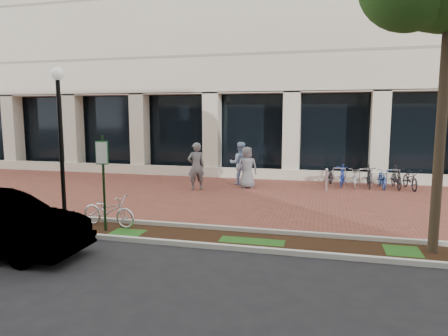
% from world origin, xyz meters
% --- Properties ---
extents(ground, '(120.00, 120.00, 0.00)m').
position_xyz_m(ground, '(0.00, 0.00, 0.00)').
color(ground, black).
rests_on(ground, ground).
extents(brick_plaza, '(40.00, 9.00, 0.01)m').
position_xyz_m(brick_plaza, '(0.00, 0.00, 0.01)').
color(brick_plaza, brown).
rests_on(brick_plaza, ground).
extents(planting_strip, '(40.00, 1.50, 0.01)m').
position_xyz_m(planting_strip, '(0.00, -5.25, 0.01)').
color(planting_strip, black).
rests_on(planting_strip, ground).
extents(curb_plaza_side, '(40.00, 0.12, 0.12)m').
position_xyz_m(curb_plaza_side, '(0.00, -4.50, 0.06)').
color(curb_plaza_side, beige).
rests_on(curb_plaza_side, ground).
extents(curb_street_side, '(40.00, 0.12, 0.12)m').
position_xyz_m(curb_street_side, '(0.00, -6.00, 0.06)').
color(curb_street_side, beige).
rests_on(curb_street_side, ground).
extents(parking_sign, '(0.34, 0.07, 2.58)m').
position_xyz_m(parking_sign, '(-2.10, -5.34, 1.63)').
color(parking_sign, '#133617').
rests_on(parking_sign, ground).
extents(lamppost, '(0.36, 0.36, 4.42)m').
position_xyz_m(lamppost, '(-3.75, -4.77, 2.49)').
color(lamppost, black).
rests_on(lamppost, ground).
extents(locked_bicycle, '(1.78, 0.85, 0.90)m').
position_xyz_m(locked_bicycle, '(-2.25, -4.88, 0.45)').
color(locked_bicycle, silver).
rests_on(locked_bicycle, ground).
extents(pedestrian_left, '(0.87, 0.79, 1.98)m').
position_xyz_m(pedestrian_left, '(-1.57, 0.94, 0.99)').
color(pedestrian_left, slate).
rests_on(pedestrian_left, ground).
extents(pedestrian_mid, '(1.07, 0.91, 1.92)m').
position_xyz_m(pedestrian_mid, '(-0.08, 2.68, 0.96)').
color(pedestrian_mid, '#9BBAE7').
rests_on(pedestrian_mid, ground).
extents(pedestrian_right, '(1.01, 0.83, 1.78)m').
position_xyz_m(pedestrian_right, '(0.40, 1.86, 0.89)').
color(pedestrian_right, slate).
rests_on(pedestrian_right, ground).
extents(bollard, '(0.12, 0.12, 0.96)m').
position_xyz_m(bollard, '(3.68, 1.95, 0.49)').
color(bollard, silver).
rests_on(bollard, ground).
extents(bike_rack_cluster, '(4.13, 1.73, 0.96)m').
position_xyz_m(bike_rack_cluster, '(5.46, 3.25, 0.45)').
color(bike_rack_cluster, black).
rests_on(bike_rack_cluster, ground).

